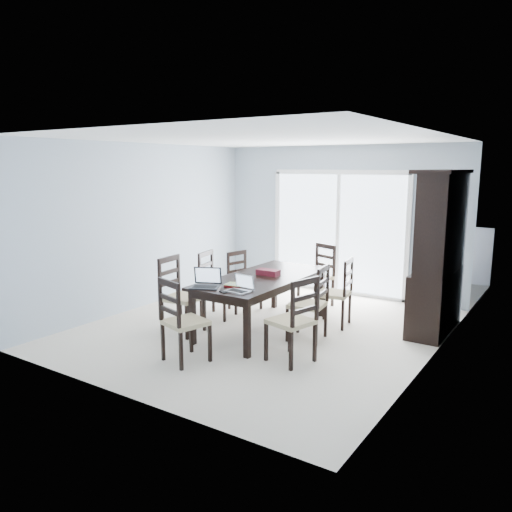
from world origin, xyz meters
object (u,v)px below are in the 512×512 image
Objects in this scene: chair_left_mid at (213,277)px; chair_right_mid at (315,295)px; chair_left_near at (176,286)px; chair_end_near at (178,312)px; china_hutch at (439,254)px; dining_table at (263,282)px; laptop_dark at (205,283)px; chair_end_far at (320,268)px; game_box at (268,272)px; chair_right_far at (340,285)px; chair_right_near at (297,311)px; chair_left_far at (241,274)px; cell_phone at (223,292)px; hot_tub at (319,254)px; laptop_silver at (238,288)px.

chair_left_mid is 1.77m from chair_right_mid.
chair_end_near is (0.77, -0.83, -0.03)m from chair_left_near.
chair_left_near reaches higher than chair_left_mid.
china_hutch reaches higher than chair_right_mid.
laptop_dark is at bearing -104.72° from dining_table.
game_box is at bearing 105.18° from chair_end_far.
game_box is (-2.01, -1.14, -0.28)m from china_hutch.
chair_end_far reaches higher than laptop_dark.
china_hutch reaches higher than chair_left_near.
chair_right_mid is at bearing 168.68° from chair_right_far.
chair_right_near is at bearing 177.14° from chair_right_far.
chair_end_near is at bearing -95.40° from game_box.
chair_end_near is (0.71, -2.25, 0.05)m from chair_left_far.
chair_left_near is 1.14× the size of chair_left_far.
chair_end_far reaches higher than cell_phone.
hot_tub is at bearing 169.29° from chair_left_mid.
laptop_silver is (1.13, -0.14, 0.16)m from chair_left_near.
cell_phone is at bearing 32.69° from chair_left_mid.
cell_phone is 1.12m from game_box.
chair_right_near is 0.95m from cell_phone.
chair_end_far is (0.11, 1.56, -0.06)m from dining_table.
china_hutch is at bearing -38.91° from hot_tub.
chair_right_mid is 0.74m from chair_right_far.
chair_end_far is at bearing 15.87° from chair_right_mid.
china_hutch is (2.02, 1.25, 0.40)m from dining_table.
chair_right_mid is at bearing 16.96° from laptop_dark.
china_hutch reaches higher than chair_end_near.
laptop_silver is (0.46, 0.06, -0.01)m from laptop_dark.
chair_right_mid is 0.68× the size of hot_tub.
chair_right_near is 10.47× the size of cell_phone.
cell_phone is at bearing 108.07° from chair_end_far.
chair_end_near is 0.79m from laptop_silver.
chair_left_mid is 3.65× the size of laptop_silver.
chair_right_far reaches higher than chair_left_far.
laptop_dark is at bearing -162.70° from cell_phone.
chair_end_far is at bearing 86.22° from game_box.
hot_tub is at bearing 114.69° from chair_end_near.
chair_left_near is 1.43m from chair_left_far.
laptop_silver is at bearing 137.41° from chair_right_mid.
chair_left_near reaches higher than chair_end_far.
chair_right_near is 0.83m from chair_right_mid.
chair_left_mid is 2.16m from chair_right_near.
chair_end_far is at bearing 116.13° from cell_phone.
chair_left_mid reaches higher than cell_phone.
chair_end_far reaches higher than laptop_silver.
china_hutch reaches higher than chair_end_far.
hot_tub is at bearing 104.44° from dining_table.
laptop_dark is 0.33m from cell_phone.
cell_phone is at bearing 42.11° from chair_left_far.
chair_left_mid is 0.60m from chair_left_far.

